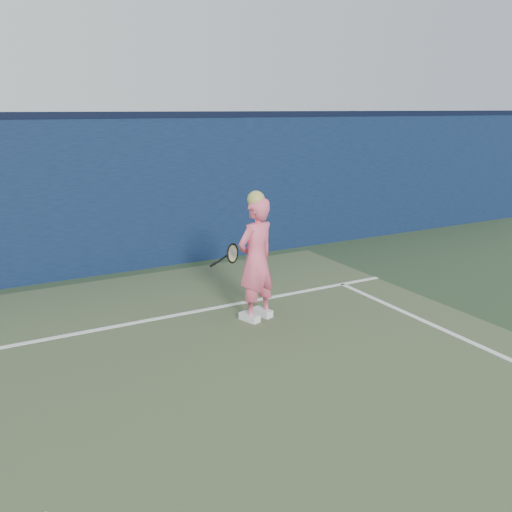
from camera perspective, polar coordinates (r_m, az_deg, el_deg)
player at (r=6.85m, az=0.00°, el=-0.33°), size 0.67×0.54×1.68m
racket at (r=7.14m, az=-2.64°, el=0.20°), size 0.50×0.21×0.27m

